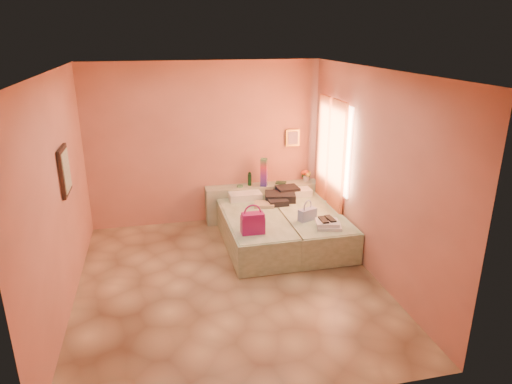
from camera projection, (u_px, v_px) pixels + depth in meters
ground at (229, 282)px, 6.23m from camera, size 4.50×4.50×0.00m
room_walls at (234, 144)px, 6.20m from camera, size 4.02×4.51×2.81m
headboard_ledge at (262, 202)px, 8.26m from camera, size 2.05×0.30×0.65m
bed_left at (255, 231)px, 7.24m from camera, size 0.92×2.01×0.50m
bed_right at (309, 226)px, 7.42m from camera, size 0.92×2.01×0.50m
water_bottle at (250, 179)px, 8.07m from camera, size 0.08×0.08×0.23m
rainbow_box at (264, 172)px, 8.00m from camera, size 0.15×0.15×0.50m
small_dish at (240, 186)px, 8.02m from camera, size 0.14×0.14×0.03m
green_book at (281, 183)px, 8.20m from camera, size 0.22×0.19×0.03m
flower_vase at (306, 175)px, 8.32m from camera, size 0.23×0.23×0.24m
magenta_handbag at (253, 223)px, 6.50m from camera, size 0.33×0.19×0.31m
khaki_garment at (264, 204)px, 7.55m from camera, size 0.38×0.33×0.06m
clothes_pile at (283, 195)px, 7.81m from camera, size 0.59×0.59×0.17m
blue_handbag at (307, 214)px, 6.97m from camera, size 0.31×0.22×0.18m
towel_stack at (329, 225)px, 6.71m from camera, size 0.42×0.38×0.10m
sandal_pair at (327, 219)px, 6.73m from camera, size 0.19×0.25×0.03m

